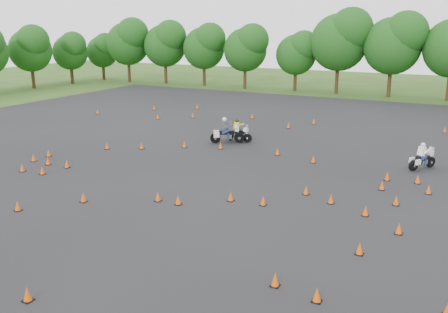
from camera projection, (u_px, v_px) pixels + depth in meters
ground at (186, 199)px, 24.18m from camera, size 140.00×140.00×0.00m
asphalt_pad at (239, 168)px, 29.34m from camera, size 62.00×62.00×0.00m
treeline at (399, 59)px, 51.37m from camera, size 87.15×32.83×11.02m
traffic_cones at (233, 167)px, 28.82m from camera, size 36.72×33.57×0.45m
rider_grey at (227, 130)px, 35.37m from camera, size 2.50×1.83×1.88m
rider_yellow at (238, 131)px, 35.82m from camera, size 2.10×0.69×1.61m
rider_white at (423, 156)px, 29.02m from camera, size 1.68×2.11×1.62m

